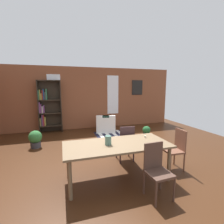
# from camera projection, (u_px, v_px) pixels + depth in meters

# --- Properties ---
(ground_plane) EXTENTS (9.93, 9.93, 0.00)m
(ground_plane) POSITION_uv_depth(u_px,v_px,m) (106.00, 161.00, 4.29)
(ground_plane) COLOR #3E210F
(back_wall_brick) EXTENTS (8.64, 0.12, 2.82)m
(back_wall_brick) POSITION_uv_depth(u_px,v_px,m) (85.00, 98.00, 7.57)
(back_wall_brick) COLOR brown
(back_wall_brick) RESTS_ON ground
(window_pane_0) EXTENTS (0.55, 0.02, 1.83)m
(window_pane_0) POSITION_uv_depth(u_px,v_px,m) (54.00, 96.00, 7.09)
(window_pane_0) COLOR white
(window_pane_1) EXTENTS (0.55, 0.02, 1.83)m
(window_pane_1) POSITION_uv_depth(u_px,v_px,m) (113.00, 95.00, 7.88)
(window_pane_1) COLOR white
(dining_table) EXTENTS (2.17, 0.98, 0.77)m
(dining_table) POSITION_uv_depth(u_px,v_px,m) (117.00, 147.00, 3.37)
(dining_table) COLOR brown
(dining_table) RESTS_ON ground
(vase_on_table) EXTENTS (0.13, 0.13, 0.18)m
(vase_on_table) POSITION_uv_depth(u_px,v_px,m) (108.00, 140.00, 3.29)
(vase_on_table) COLOR #4C7266
(vase_on_table) RESTS_ON dining_table
(tealight_candle_0) EXTENTS (0.04, 0.04, 0.05)m
(tealight_candle_0) POSITION_uv_depth(u_px,v_px,m) (145.00, 137.00, 3.75)
(tealight_candle_0) COLOR silver
(tealight_candle_0) RESTS_ON dining_table
(dining_chair_near_right) EXTENTS (0.42, 0.42, 0.95)m
(dining_chair_near_right) POSITION_uv_depth(u_px,v_px,m) (157.00, 168.00, 2.86)
(dining_chair_near_right) COLOR #4A3127
(dining_chair_near_right) RESTS_ON ground
(dining_chair_head_right) EXTENTS (0.42, 0.42, 0.95)m
(dining_chair_head_right) POSITION_uv_depth(u_px,v_px,m) (176.00, 148.00, 3.82)
(dining_chair_head_right) COLOR brown
(dining_chair_head_right) RESTS_ON ground
(dining_chair_far_right) EXTENTS (0.42, 0.42, 0.95)m
(dining_chair_far_right) POSITION_uv_depth(u_px,v_px,m) (126.00, 142.00, 4.22)
(dining_chair_far_right) COLOR #352225
(dining_chair_far_right) RESTS_ON ground
(bookshelf_tall) EXTENTS (0.94, 0.32, 2.21)m
(bookshelf_tall) POSITION_uv_depth(u_px,v_px,m) (48.00, 106.00, 6.90)
(bookshelf_tall) COLOR #2D2319
(bookshelf_tall) RESTS_ON ground
(armchair_white) EXTENTS (0.96, 0.96, 0.75)m
(armchair_white) POSITION_uv_depth(u_px,v_px,m) (106.00, 125.00, 7.11)
(armchair_white) COLOR white
(armchair_white) RESTS_ON ground
(potted_plant_by_shelf) EXTENTS (0.30, 0.30, 0.45)m
(potted_plant_by_shelf) POSITION_uv_depth(u_px,v_px,m) (146.00, 132.00, 6.25)
(potted_plant_by_shelf) COLOR #333338
(potted_plant_by_shelf) RESTS_ON ground
(potted_plant_corner) EXTENTS (0.41, 0.41, 0.55)m
(potted_plant_corner) POSITION_uv_depth(u_px,v_px,m) (35.00, 139.00, 5.20)
(potted_plant_corner) COLOR #333338
(potted_plant_corner) RESTS_ON ground
(striped_rug) EXTENTS (1.28, 0.86, 0.01)m
(striped_rug) POSITION_uv_depth(u_px,v_px,m) (110.00, 133.00, 6.82)
(striped_rug) COLOR #1E1E33
(striped_rug) RESTS_ON ground
(framed_picture) EXTENTS (0.56, 0.03, 0.72)m
(framed_picture) POSITION_uv_depth(u_px,v_px,m) (137.00, 88.00, 8.20)
(framed_picture) COLOR black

